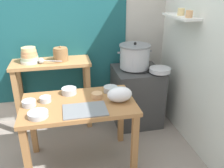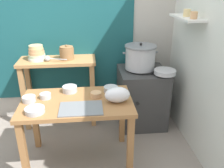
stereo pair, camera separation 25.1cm
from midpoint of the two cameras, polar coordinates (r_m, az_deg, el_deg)
The scene contains 19 objects.
ground_plane at distance 2.79m, azimuth -6.08°, elevation -17.48°, with size 9.00×9.00×0.00m, color gray.
wall_back at distance 3.25m, azimuth -5.66°, elevation 14.15°, with size 4.40×0.12×2.60m.
wall_right at distance 2.72m, azimuth 24.03°, elevation 10.46°, with size 0.30×3.20×2.60m.
prep_table at distance 2.44m, azimuth -5.30°, elevation -6.35°, with size 1.10×0.66×0.72m.
back_shelf_table at distance 3.17m, azimuth -10.33°, elevation 1.90°, with size 0.96×0.40×0.90m.
stove_block at distance 3.26m, azimuth 9.23°, elevation -3.05°, with size 0.60×0.61×0.78m.
steamer_pot at distance 3.07m, azimuth 9.06°, elevation 6.29°, with size 0.44×0.40×0.34m.
clay_pot at distance 3.06m, azimuth -8.37°, elevation 7.26°, with size 0.18×0.18×0.19m.
bowl_stack_enamel at distance 3.10m, azimuth -15.23°, elevation 6.97°, with size 0.22×0.22×0.19m.
ladle at distance 3.03m, azimuth -12.58°, elevation 5.87°, with size 0.28×0.11×0.07m.
serving_tray at distance 2.24m, azimuth -4.18°, elevation -5.86°, with size 0.40×0.28×0.01m, color slate.
plastic_bag at distance 2.33m, azimuth 4.36°, elevation -2.61°, with size 0.25×0.16×0.15m, color white.
wide_pan at distance 2.98m, azimuth 14.80°, elevation 2.76°, with size 0.26×0.26×0.05m, color #B7BABF.
prep_bowl_0 at distance 2.47m, azimuth -12.74°, elevation -2.80°, with size 0.11×0.11×0.05m.
prep_bowl_1 at distance 2.57m, azimuth -7.24°, elevation -1.20°, with size 0.16×0.16×0.06m.
prep_bowl_2 at distance 2.56m, azimuth 2.55°, elevation -1.25°, with size 0.15×0.15×0.06m.
prep_bowl_3 at distance 2.24m, azimuth -14.78°, elevation -6.07°, with size 0.18×0.18×0.05m.
prep_bowl_4 at distance 2.45m, azimuth -16.32°, elevation -3.45°, with size 0.13×0.13×0.06m.
prep_bowl_5 at distance 2.45m, azimuth -0.90°, elevation -2.52°, with size 0.11×0.11×0.05m.
Camera 2 is at (0.19, -2.13, 1.81)m, focal length 38.62 mm.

